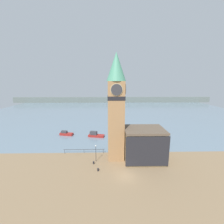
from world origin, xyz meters
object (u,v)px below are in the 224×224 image
at_px(pier_building, 144,144).
at_px(boat_far, 66,134).
at_px(clock_tower, 116,105).
at_px(mooring_bollard_far, 98,169).
at_px(boat_near, 95,135).
at_px(lamp_post, 96,150).
at_px(mooring_bollard_near, 94,162).

xyz_separation_m(pier_building, boat_far, (-23.85, 17.80, -3.42)).
xyz_separation_m(clock_tower, mooring_bollard_far, (-4.09, -5.70, -13.11)).
height_order(boat_near, boat_far, boat_near).
bearing_deg(clock_tower, boat_far, 135.83).
bearing_deg(mooring_bollard_far, clock_tower, 54.36).
height_order(pier_building, boat_near, pier_building).
height_order(boat_near, lamp_post, lamp_post).
bearing_deg(mooring_bollard_near, lamp_post, 68.74).
bearing_deg(mooring_bollard_near, mooring_bollard_far, -66.33).
height_order(boat_far, mooring_bollard_far, boat_far).
relative_size(clock_tower, boat_far, 5.10).
bearing_deg(mooring_bollard_far, lamp_post, 100.87).
distance_m(mooring_bollard_near, lamp_post, 2.80).
xyz_separation_m(pier_building, mooring_bollard_far, (-10.78, -4.57, -3.62)).
xyz_separation_m(mooring_bollard_near, lamp_post, (0.47, 1.20, 2.49)).
height_order(boat_near, mooring_bollard_near, boat_near).
xyz_separation_m(pier_building, lamp_post, (-11.55, -0.52, -1.13)).
distance_m(mooring_bollard_far, lamp_post, 4.81).
relative_size(clock_tower, lamp_post, 6.16).
bearing_deg(boat_far, clock_tower, -31.64).
xyz_separation_m(clock_tower, boat_near, (-6.42, 14.79, -12.79)).
xyz_separation_m(boat_near, lamp_post, (1.56, -16.44, 2.18)).
bearing_deg(clock_tower, pier_building, -9.60).
distance_m(clock_tower, mooring_bollard_near, 14.44).
bearing_deg(mooring_bollard_far, boat_far, 120.30).
xyz_separation_m(boat_far, lamp_post, (12.29, -18.32, 2.29)).
bearing_deg(boat_near, pier_building, -39.66).
relative_size(boat_near, mooring_bollard_near, 8.21).
bearing_deg(boat_near, boat_far, -179.10).
relative_size(mooring_bollard_near, mooring_bollard_far, 1.00).
bearing_deg(pier_building, mooring_bollard_far, -157.01).
relative_size(boat_far, mooring_bollard_near, 7.14).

